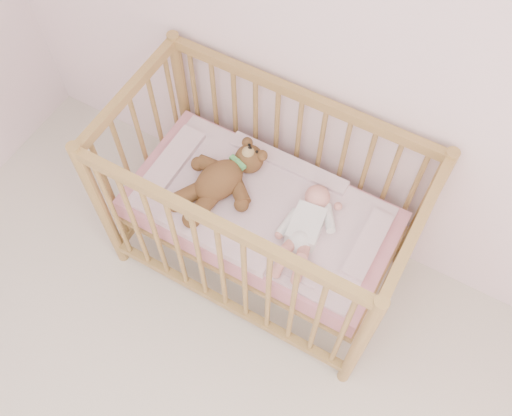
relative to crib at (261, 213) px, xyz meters
The scene contains 6 objects.
wall_back 1.01m from the crib, 47.18° to the left, with size 4.00×0.02×2.70m, color white.
crib is the anchor object (origin of this frame).
mattress 0.01m from the crib, behind, with size 1.22×0.62×0.13m, color #CF818C.
blanket 0.06m from the crib, behind, with size 1.10×0.58×0.06m, color pink, non-canonical shape.
baby 0.27m from the crib, ahead, with size 0.24×0.51×0.12m, color white, non-canonical shape.
teddy_bear 0.25m from the crib, behind, with size 0.38×0.54×0.15m, color brown, non-canonical shape.
Camera 1 is at (0.25, 0.45, 2.79)m, focal length 40.00 mm.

